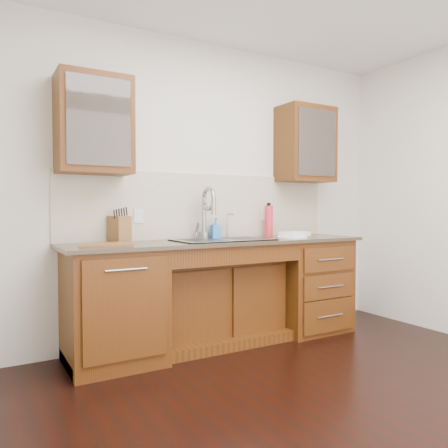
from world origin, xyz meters
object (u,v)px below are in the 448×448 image
plate (292,237)px  cutting_board (106,245)px  water_bottle (269,221)px  knife_block (119,229)px  soap_bottle (216,228)px

plate → cutting_board: cutting_board is taller
water_bottle → cutting_board: water_bottle is taller
plate → cutting_board: bearing=178.2°
plate → knife_block: size_ratio=1.33×
water_bottle → knife_block: (-1.48, 0.01, -0.04)m
water_bottle → knife_block: bearing=179.6°
soap_bottle → cutting_board: size_ratio=0.48×
soap_bottle → plate: 0.71m
water_bottle → plate: 0.35m
soap_bottle → water_bottle: bearing=5.7°
knife_block → cutting_board: 0.34m
soap_bottle → water_bottle: water_bottle is taller
knife_block → cutting_board: bearing=-137.1°
plate → cutting_board: size_ratio=0.74×
soap_bottle → knife_block: (-0.89, -0.00, 0.01)m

